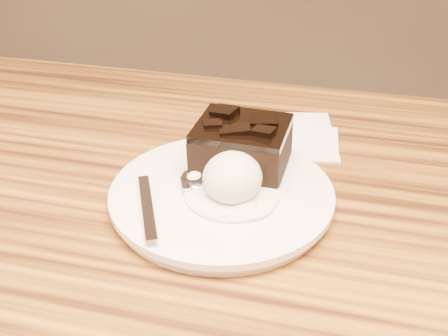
% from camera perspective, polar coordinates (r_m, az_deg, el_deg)
% --- Properties ---
extents(plate, '(0.24, 0.24, 0.02)m').
position_cam_1_polar(plate, '(0.57, -0.24, -3.11)').
color(plate, white).
rests_on(plate, dining_table).
extents(brownie, '(0.10, 0.09, 0.05)m').
position_cam_1_polar(brownie, '(0.59, 1.91, 2.16)').
color(brownie, black).
rests_on(brownie, plate).
extents(ice_cream_scoop, '(0.06, 0.07, 0.05)m').
position_cam_1_polar(ice_cream_scoop, '(0.54, 0.90, -1.02)').
color(ice_cream_scoop, silver).
rests_on(ice_cream_scoop, plate).
extents(melt_puddle, '(0.10, 0.10, 0.00)m').
position_cam_1_polar(melt_puddle, '(0.55, 0.88, -2.77)').
color(melt_puddle, white).
rests_on(melt_puddle, plate).
extents(spoon, '(0.10, 0.16, 0.01)m').
position_cam_1_polar(spoon, '(0.57, -3.20, -1.31)').
color(spoon, silver).
rests_on(spoon, plate).
extents(napkin, '(0.16, 0.16, 0.01)m').
position_cam_1_polar(napkin, '(0.71, 6.28, 3.60)').
color(napkin, white).
rests_on(napkin, dining_table).
extents(crumb_a, '(0.01, 0.01, 0.00)m').
position_cam_1_polar(crumb_a, '(0.55, 2.39, -2.70)').
color(crumb_a, black).
rests_on(crumb_a, plate).
extents(crumb_b, '(0.01, 0.01, 0.00)m').
position_cam_1_polar(crumb_b, '(0.57, -2.22, -1.48)').
color(crumb_b, black).
rests_on(crumb_b, plate).
extents(crumb_c, '(0.01, 0.00, 0.00)m').
position_cam_1_polar(crumb_c, '(0.53, 1.07, -4.55)').
color(crumb_c, black).
rests_on(crumb_c, plate).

